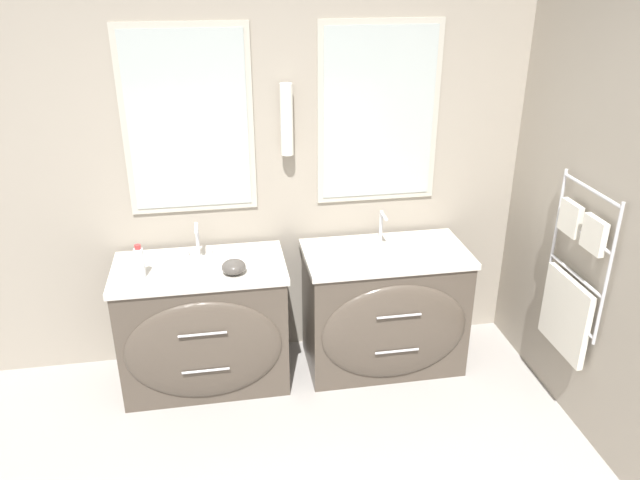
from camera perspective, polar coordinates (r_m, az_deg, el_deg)
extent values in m
cube|color=#9E9384|center=(3.84, -5.89, 7.01)|extent=(4.97, 0.06, 2.60)
cube|color=#BCB7A8|center=(3.73, -11.96, 10.54)|extent=(0.75, 0.01, 1.10)
cube|color=#B2BCBA|center=(3.72, -11.97, 10.50)|extent=(0.68, 0.01, 1.03)
cube|color=#BCB7A8|center=(3.86, 5.38, 11.40)|extent=(0.75, 0.01, 1.10)
cube|color=#B2BCBA|center=(3.85, 5.42, 11.37)|extent=(0.68, 0.01, 1.03)
cylinder|color=white|center=(3.70, -3.06, 10.93)|extent=(0.07, 0.07, 0.42)
cube|color=silver|center=(3.75, -3.15, 11.09)|extent=(0.05, 0.02, 0.08)
cube|color=#9E9384|center=(3.37, 26.37, 2.01)|extent=(0.06, 4.08, 2.60)
cylinder|color=silver|center=(3.44, 24.80, -3.07)|extent=(0.02, 0.02, 0.80)
cylinder|color=silver|center=(3.82, 20.70, 0.38)|extent=(0.02, 0.02, 0.80)
cylinder|color=silver|center=(3.49, 23.61, 4.21)|extent=(0.02, 0.51, 0.02)
cylinder|color=silver|center=(3.58, 22.96, 0.52)|extent=(0.02, 0.51, 0.02)
cylinder|color=silver|center=(3.68, 22.34, -2.98)|extent=(0.02, 0.51, 0.02)
cylinder|color=silver|center=(3.79, 21.75, -6.30)|extent=(0.02, 0.51, 0.02)
cube|color=silver|center=(3.78, 21.51, -6.38)|extent=(0.04, 0.43, 0.45)
cube|color=silver|center=(3.47, 23.77, 0.44)|extent=(0.04, 0.17, 0.18)
cube|color=silver|center=(3.64, 21.93, 1.87)|extent=(0.04, 0.17, 0.18)
cube|color=#4C4238|center=(3.91, -10.53, -7.79)|extent=(0.98, 0.52, 0.77)
ellipsoid|color=#4C4238|center=(3.70, -10.51, -9.92)|extent=(0.90, 0.11, 0.64)
cube|color=beige|center=(3.72, -11.00, -2.55)|extent=(1.01, 0.55, 0.04)
ellipsoid|color=white|center=(3.70, -10.97, -2.99)|extent=(0.38, 0.33, 0.07)
cylinder|color=silver|center=(3.56, -10.70, -8.49)|extent=(0.27, 0.01, 0.01)
cylinder|color=silver|center=(3.69, -10.40, -11.68)|extent=(0.27, 0.01, 0.01)
cube|color=#4C4238|center=(4.03, 5.81, -6.41)|extent=(0.98, 0.52, 0.77)
ellipsoid|color=#4C4238|center=(3.82, 6.84, -8.37)|extent=(0.90, 0.11, 0.64)
cube|color=beige|center=(3.85, 6.06, -1.27)|extent=(1.01, 0.55, 0.04)
ellipsoid|color=white|center=(3.83, 6.15, -1.69)|extent=(0.38, 0.33, 0.07)
cylinder|color=silver|center=(3.69, 7.25, -6.93)|extent=(0.27, 0.01, 0.01)
cylinder|color=silver|center=(3.82, 7.05, -10.07)|extent=(0.27, 0.01, 0.01)
cylinder|color=silver|center=(3.80, -11.14, 0.08)|extent=(0.02, 0.02, 0.21)
cylinder|color=silver|center=(3.71, -11.26, 1.04)|extent=(0.02, 0.12, 0.02)
cylinder|color=silver|center=(3.84, -12.08, -1.18)|extent=(0.03, 0.03, 0.04)
cylinder|color=silver|center=(3.83, -9.99, -1.03)|extent=(0.03, 0.03, 0.04)
cylinder|color=silver|center=(3.92, 5.58, 1.25)|extent=(0.02, 0.02, 0.21)
cylinder|color=silver|center=(3.83, 5.86, 2.21)|extent=(0.02, 0.12, 0.02)
cylinder|color=silver|center=(3.94, 4.55, 0.01)|extent=(0.03, 0.03, 0.04)
cylinder|color=silver|center=(3.97, 6.50, 0.16)|extent=(0.03, 0.03, 0.04)
cylinder|color=silver|center=(3.62, -16.16, -2.04)|extent=(0.05, 0.05, 0.17)
cylinder|color=red|center=(3.58, -16.34, -0.62)|extent=(0.03, 0.03, 0.02)
ellipsoid|color=#4C4742|center=(3.57, -7.89, -2.46)|extent=(0.14, 0.14, 0.08)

